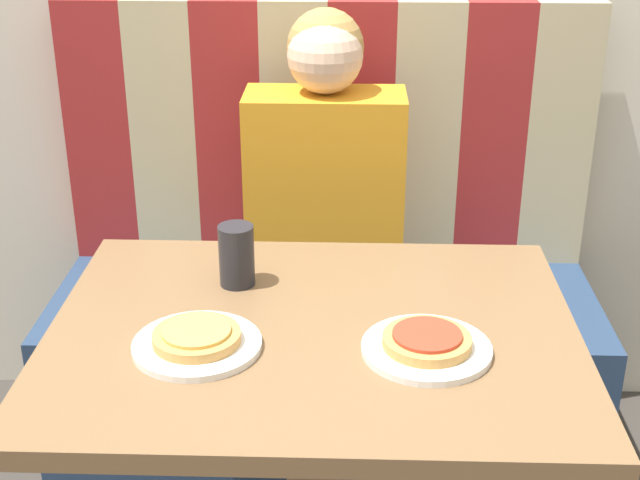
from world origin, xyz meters
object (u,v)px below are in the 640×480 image
(person, at_px, (325,166))
(plate_left, at_px, (197,345))
(pizza_right, at_px, (427,340))
(plate_right, at_px, (426,349))
(drinking_cup, at_px, (237,255))
(pizza_left, at_px, (197,336))

(person, distance_m, plate_left, 0.79)
(plate_left, bearing_deg, pizza_right, -0.00)
(plate_right, distance_m, pizza_right, 0.02)
(person, height_order, drinking_cup, person)
(person, relative_size, drinking_cup, 6.11)
(pizza_right, distance_m, drinking_cup, 0.41)
(person, distance_m, plate_right, 0.79)
(plate_left, distance_m, pizza_left, 0.02)
(drinking_cup, bearing_deg, person, 74.57)
(drinking_cup, bearing_deg, plate_left, -99.39)
(plate_right, distance_m, drinking_cup, 0.41)
(person, relative_size, pizza_right, 4.94)
(person, xyz_separation_m, plate_left, (-0.19, -0.76, -0.04))
(person, height_order, plate_right, person)
(plate_left, bearing_deg, drinking_cup, 80.61)
(person, relative_size, plate_right, 3.37)
(plate_left, relative_size, plate_right, 1.00)
(plate_right, height_order, drinking_cup, drinking_cup)
(plate_right, distance_m, pizza_left, 0.37)
(plate_left, xyz_separation_m, plate_right, (0.37, 0.00, 0.00))
(person, relative_size, pizza_left, 4.94)
(person, bearing_deg, drinking_cup, -105.43)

